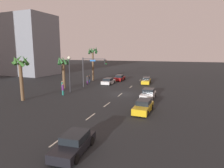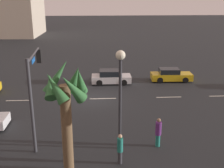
% 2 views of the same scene
% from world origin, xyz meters
% --- Properties ---
extents(ground_plane, '(220.00, 220.00, 0.00)m').
position_xyz_m(ground_plane, '(0.00, 0.00, 0.00)').
color(ground_plane, '#232628').
extents(lane_stripe_0, '(2.51, 0.14, 0.01)m').
position_xyz_m(lane_stripe_0, '(-18.00, 0.00, 0.01)').
color(lane_stripe_0, silver).
rests_on(lane_stripe_0, ground_plane).
extents(lane_stripe_1, '(2.31, 0.14, 0.01)m').
position_xyz_m(lane_stripe_1, '(-12.07, 0.00, 0.01)').
color(lane_stripe_1, silver).
rests_on(lane_stripe_1, ground_plane).
extents(lane_stripe_2, '(2.35, 0.14, 0.01)m').
position_xyz_m(lane_stripe_2, '(-7.01, 0.00, 0.01)').
color(lane_stripe_2, silver).
rests_on(lane_stripe_2, ground_plane).
extents(lane_stripe_3, '(2.43, 0.14, 0.01)m').
position_xyz_m(lane_stripe_3, '(-0.82, 0.00, 0.01)').
color(lane_stripe_3, silver).
rests_on(lane_stripe_3, ground_plane).
extents(lane_stripe_4, '(2.37, 0.14, 0.01)m').
position_xyz_m(lane_stripe_4, '(6.75, 0.00, 0.01)').
color(lane_stripe_4, silver).
rests_on(lane_stripe_4, ground_plane).
extents(lane_stripe_5, '(1.85, 0.14, 0.01)m').
position_xyz_m(lane_stripe_5, '(16.52, 0.00, 0.01)').
color(lane_stripe_5, silver).
rests_on(lane_stripe_5, ground_plane).
extents(car_0, '(4.32, 2.00, 1.30)m').
position_xyz_m(car_0, '(-19.19, -2.06, 0.60)').
color(car_0, black).
rests_on(car_0, ground_plane).
extents(car_1, '(4.26, 1.96, 1.33)m').
position_xyz_m(car_1, '(8.30, 5.35, 0.62)').
color(car_1, silver).
rests_on(car_1, ground_plane).
extents(car_2, '(4.04, 1.91, 1.41)m').
position_xyz_m(car_2, '(13.87, 4.47, 0.65)').
color(car_2, maroon).
rests_on(car_2, ground_plane).
extents(car_3, '(4.53, 1.93, 1.42)m').
position_xyz_m(car_3, '(-8.53, -5.11, 0.65)').
color(car_3, gold).
rests_on(car_3, ground_plane).
extents(car_4, '(4.23, 1.97, 1.47)m').
position_xyz_m(car_4, '(-1.84, -4.68, 0.67)').
color(car_4, silver).
rests_on(car_4, ground_plane).
extents(car_5, '(4.78, 2.01, 1.38)m').
position_xyz_m(car_5, '(11.60, -2.26, 0.64)').
color(car_5, gold).
rests_on(car_5, ground_plane).
extents(traffic_signal, '(0.53, 4.88, 5.81)m').
position_xyz_m(traffic_signal, '(3.64, 7.18, 3.96)').
color(traffic_signal, '#38383D').
rests_on(traffic_signal, ground_plane).
extents(streetlamp, '(0.56, 0.56, 6.19)m').
position_xyz_m(streetlamp, '(-1.61, 8.77, 4.33)').
color(streetlamp, '#2D2D33').
rests_on(streetlamp, ground_plane).
extents(pedestrian_0, '(0.43, 0.43, 1.83)m').
position_xyz_m(pedestrian_0, '(-1.48, 10.42, 0.98)').
color(pedestrian_0, '#333338').
rests_on(pedestrian_0, ground_plane).
extents(pedestrian_1, '(0.33, 0.33, 1.63)m').
position_xyz_m(pedestrian_1, '(9.12, 10.18, 0.86)').
color(pedestrian_1, '#2D478C').
rests_on(pedestrian_1, ground_plane).
extents(pedestrian_2, '(0.45, 0.45, 1.90)m').
position_xyz_m(pedestrian_2, '(-4.02, 8.66, 1.00)').
color(pedestrian_2, '#1E7266').
rests_on(pedestrian_2, ground_plane).
extents(pedestrian_3, '(0.52, 0.52, 1.86)m').
position_xyz_m(pedestrian_3, '(6.38, 9.40, 0.98)').
color(pedestrian_3, '#59266B').
rests_on(pedestrian_3, ground_plane).
extents(palm_tree_0, '(2.36, 2.64, 6.26)m').
position_xyz_m(palm_tree_0, '(1.22, 11.79, 4.38)').
color(palm_tree_0, brown).
rests_on(palm_tree_0, ground_plane).
extents(palm_tree_1, '(2.30, 2.54, 8.16)m').
position_xyz_m(palm_tree_1, '(12.42, 10.73, 6.10)').
color(palm_tree_1, brown).
rests_on(palm_tree_1, ground_plane).
extents(palm_tree_2, '(2.73, 2.78, 6.64)m').
position_xyz_m(palm_tree_2, '(-8.80, 12.23, 4.76)').
color(palm_tree_2, brown).
rests_on(palm_tree_2, ground_plane).
extents(building_0, '(12.31, 17.43, 17.42)m').
position_xyz_m(building_0, '(17.31, 34.83, 8.71)').
color(building_0, gray).
rests_on(building_0, ground_plane).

